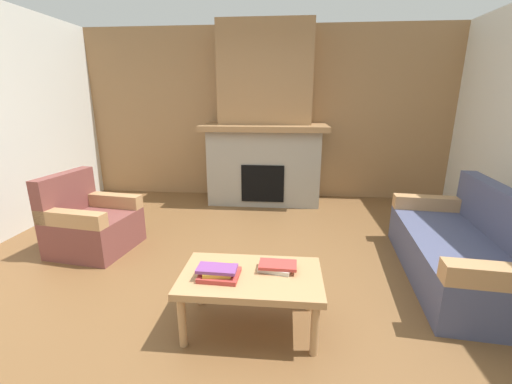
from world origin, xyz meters
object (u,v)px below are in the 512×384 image
object	(u,v)px
couch	(465,250)
coffee_table	(251,281)
fireplace	(265,128)
armchair	(91,224)

from	to	relation	value
couch	coffee_table	xyz separation A→B (m)	(-1.88, -0.85, 0.09)
fireplace	couch	distance (m)	3.15
fireplace	coffee_table	xyz separation A→B (m)	(0.11, -3.12, -0.79)
couch	coffee_table	size ratio (longest dim) A/B	1.87
armchair	coffee_table	bearing A→B (deg)	-31.02
fireplace	coffee_table	distance (m)	3.22
fireplace	couch	bearing A→B (deg)	-48.70
couch	armchair	distance (m)	3.79
couch	armchair	xyz separation A→B (m)	(-3.77, 0.29, 0.01)
couch	armchair	bearing A→B (deg)	175.63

